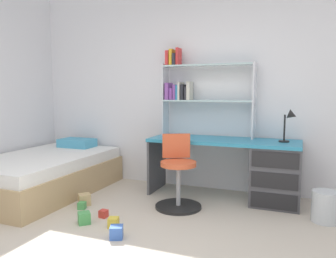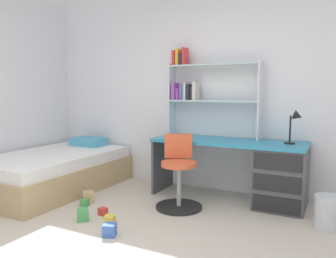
{
  "view_description": "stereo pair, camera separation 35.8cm",
  "coord_description": "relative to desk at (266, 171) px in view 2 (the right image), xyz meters",
  "views": [
    {
      "loc": [
        1.15,
        -1.9,
        1.3
      ],
      "look_at": [
        -0.17,
        1.43,
        0.9
      ],
      "focal_mm": 35.76,
      "sensor_mm": 36.0,
      "label": 1
    },
    {
      "loc": [
        1.48,
        -1.76,
        1.3
      ],
      "look_at": [
        -0.17,
        1.43,
        0.9
      ],
      "focal_mm": 35.76,
      "sensor_mm": 36.0,
      "label": 2
    }
  ],
  "objects": [
    {
      "name": "toy_block_yellow_0",
      "position": [
        -1.24,
        -1.32,
        -0.35
      ],
      "size": [
        0.12,
        0.12,
        0.1
      ],
      "primitive_type": "cube",
      "rotation": [
        0.0,
        0.0,
        0.3
      ],
      "color": "gold",
      "rests_on": "ground_plane"
    },
    {
      "name": "bed_platform",
      "position": [
        -2.67,
        -0.66,
        -0.16
      ],
      "size": [
        1.24,
        1.97,
        0.61
      ],
      "color": "tan",
      "rests_on": "ground_plane"
    },
    {
      "name": "toy_block_natural_4",
      "position": [
        -1.88,
        -0.88,
        -0.34
      ],
      "size": [
        0.18,
        0.18,
        0.13
      ],
      "primitive_type": "cube",
      "rotation": [
        0.0,
        0.0,
        0.79
      ],
      "color": "tan",
      "rests_on": "ground_plane"
    },
    {
      "name": "toy_block_green_2",
      "position": [
        -1.83,
        -1.01,
        -0.36
      ],
      "size": [
        0.1,
        0.1,
        0.08
      ],
      "primitive_type": "cube",
      "rotation": [
        0.0,
        0.0,
        0.28
      ],
      "color": "#479E51",
      "rests_on": "ground_plane"
    },
    {
      "name": "swivel_chair",
      "position": [
        -0.86,
        -0.54,
        -0.07
      ],
      "size": [
        0.52,
        0.52,
        0.82
      ],
      "color": "black",
      "rests_on": "ground_plane"
    },
    {
      "name": "desk_lamp",
      "position": [
        0.29,
        0.01,
        0.58
      ],
      "size": [
        0.2,
        0.17,
        0.38
      ],
      "color": "black",
      "rests_on": "desk"
    },
    {
      "name": "toy_block_blue_3",
      "position": [
        -1.08,
        -1.52,
        -0.34
      ],
      "size": [
        0.15,
        0.15,
        0.11
      ],
      "primitive_type": "cube",
      "rotation": [
        0.0,
        0.0,
        0.43
      ],
      "color": "#3860B7",
      "rests_on": "ground_plane"
    },
    {
      "name": "bookshelf_hutch",
      "position": [
        -0.9,
        0.19,
        0.98
      ],
      "size": [
        1.19,
        0.22,
        1.15
      ],
      "color": "silver",
      "rests_on": "desk"
    },
    {
      "name": "waste_bin",
      "position": [
        0.67,
        -0.41,
        -0.24
      ],
      "size": [
        0.27,
        0.27,
        0.31
      ],
      "primitive_type": "cylinder",
      "color": "silver",
      "rests_on": "ground_plane"
    },
    {
      "name": "toy_block_green_5",
      "position": [
        -1.55,
        -1.34,
        -0.34
      ],
      "size": [
        0.16,
        0.16,
        0.11
      ],
      "primitive_type": "cube",
      "rotation": [
        0.0,
        0.0,
        2.34
      ],
      "color": "#479E51",
      "rests_on": "ground_plane"
    },
    {
      "name": "toy_block_red_1",
      "position": [
        -1.47,
        -1.13,
        -0.36
      ],
      "size": [
        0.08,
        0.08,
        0.08
      ],
      "primitive_type": "cube",
      "rotation": [
        0.0,
        0.0,
        1.5
      ],
      "color": "red",
      "rests_on": "ground_plane"
    },
    {
      "name": "room_shell",
      "position": [
        -2.02,
        -0.84,
        0.98
      ],
      "size": [
        6.12,
        5.87,
        2.77
      ],
      "color": "silver",
      "rests_on": "ground_plane"
    },
    {
      "name": "desk",
      "position": [
        0.0,
        0.0,
        0.0
      ],
      "size": [
        1.81,
        0.62,
        0.72
      ],
      "color": "teal",
      "rests_on": "ground_plane"
    }
  ]
}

